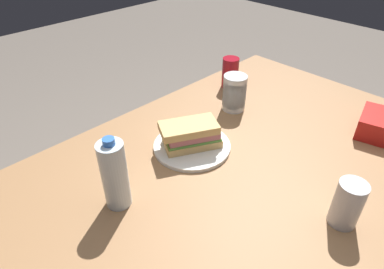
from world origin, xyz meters
TOP-DOWN VIEW (x-y plane):
  - dining_table at (0.00, 0.00)m, footprint 1.42×0.93m
  - paper_plate at (0.04, -0.15)m, footprint 0.24×0.24m
  - sandwich at (0.05, -0.15)m, footprint 0.21×0.16m
  - soda_can_red at (-0.36, -0.34)m, footprint 0.07×0.07m
  - water_bottle_tall at (0.34, -0.12)m, footprint 0.06×0.06m
  - plastic_cup_stack at (-0.23, -0.21)m, footprint 0.08×0.08m
  - soda_can_silver at (-0.01, 0.31)m, footprint 0.07×0.07m

SIDE VIEW (x-z plane):
  - dining_table at x=0.00m, z-range 0.27..1.00m
  - paper_plate at x=0.04m, z-range 0.73..0.74m
  - sandwich at x=0.05m, z-range 0.74..0.82m
  - soda_can_red at x=-0.36m, z-range 0.73..0.85m
  - soda_can_silver at x=-0.01m, z-range 0.73..0.85m
  - plastic_cup_stack at x=-0.23m, z-range 0.73..0.86m
  - water_bottle_tall at x=0.34m, z-range 0.72..0.93m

